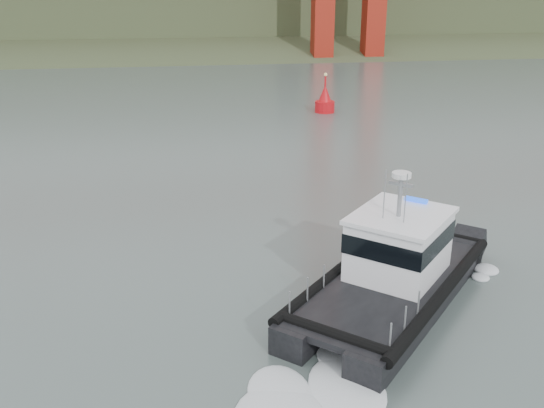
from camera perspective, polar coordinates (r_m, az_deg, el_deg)
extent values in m
plane|color=#4E5D58|center=(21.86, 4.17, -11.71)|extent=(400.00, 400.00, 0.00)
cube|color=#394C2B|center=(110.70, -6.84, 14.20)|extent=(500.00, 44.72, 16.25)
cube|color=#394C2B|center=(138.19, -7.49, 17.87)|extent=(500.00, 70.00, 18.00)
cube|color=black|center=(24.20, 8.15, -7.35)|extent=(8.29, 8.97, 1.19)
cube|color=black|center=(23.36, 14.17, -8.88)|extent=(8.29, 8.97, 1.19)
cube|color=black|center=(23.11, 10.70, -7.58)|extent=(9.28, 9.67, 0.25)
cube|color=white|center=(23.41, 11.86, -3.86)|extent=(4.61, 4.65, 2.29)
cube|color=black|center=(23.24, 11.93, -2.93)|extent=(4.69, 4.74, 0.75)
cube|color=white|center=(22.94, 12.07, -1.07)|extent=(4.89, 4.93, 0.16)
cylinder|color=gray|center=(22.40, 11.94, 0.63)|extent=(0.16, 0.16, 1.79)
cylinder|color=white|center=(22.13, 12.10, 2.69)|extent=(0.70, 0.70, 0.18)
cylinder|color=red|center=(57.21, 4.97, 9.01)|extent=(1.84, 1.84, 1.22)
cone|color=red|center=(56.98, 5.01, 10.22)|extent=(1.43, 1.43, 1.84)
cylinder|color=red|center=(56.78, 5.05, 11.43)|extent=(0.16, 0.16, 1.02)
sphere|color=#E5D87F|center=(56.69, 5.07, 12.05)|extent=(0.31, 0.31, 0.31)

